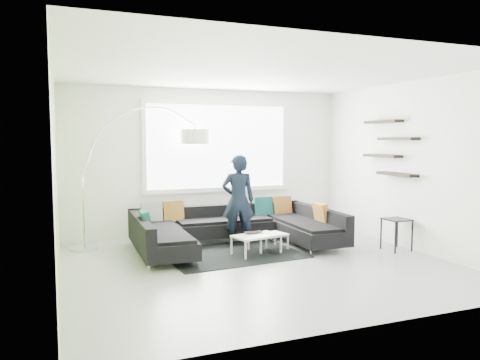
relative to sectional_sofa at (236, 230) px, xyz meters
name	(u,v)px	position (x,y,z in m)	size (l,w,h in m)	color
ground	(259,264)	(-0.05, -1.10, -0.32)	(5.50, 5.50, 0.00)	gray
room_shell	(256,141)	(-0.02, -0.90, 1.49)	(5.54, 5.04, 2.82)	white
sectional_sofa	(236,230)	(0.00, 0.00, 0.00)	(3.37, 2.12, 0.72)	black
rug	(232,254)	(-0.20, -0.37, -0.31)	(2.14, 1.55, 0.01)	black
coffee_table	(263,243)	(0.31, -0.43, -0.16)	(0.96, 0.56, 0.32)	white
arc_lamp	(82,178)	(-2.41, 0.78, 0.89)	(2.21, 0.52, 2.41)	white
side_table	(396,234)	(2.43, -1.12, -0.05)	(0.39, 0.39, 0.53)	black
person	(238,200)	(0.12, 0.19, 0.47)	(0.64, 0.49, 1.57)	black
laptop	(255,233)	(0.17, -0.44, 0.01)	(0.34, 0.24, 0.03)	black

